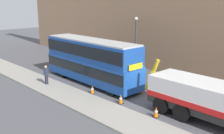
{
  "coord_description": "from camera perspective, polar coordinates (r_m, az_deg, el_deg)",
  "views": [
    {
      "loc": [
        11.34,
        -15.1,
        7.29
      ],
      "look_at": [
        -3.66,
        -0.54,
        2.0
      ],
      "focal_mm": 41.0,
      "sensor_mm": 36.0,
      "label": 1
    }
  ],
  "objects": [
    {
      "name": "traffic_cone_near_bus",
      "position": [
        21.13,
        -4.41,
        -5.05
      ],
      "size": [
        0.36,
        0.36,
        0.72
      ],
      "color": "orange",
      "rests_on": "ground_plane"
    },
    {
      "name": "near_kerb",
      "position": [
        17.31,
        -0.26,
        -10.44
      ],
      "size": [
        60.0,
        2.8,
        0.15
      ],
      "primitive_type": "cube",
      "color": "gray",
      "rests_on": "ground_plane"
    },
    {
      "name": "ground_plane",
      "position": [
        20.25,
        8.4,
        -7.07
      ],
      "size": [
        120.0,
        120.0,
        0.0
      ],
      "primitive_type": "plane",
      "color": "#4C4C51"
    },
    {
      "name": "pedestrian_onlooker",
      "position": [
        23.6,
        -14.45,
        -1.76
      ],
      "size": [
        0.39,
        0.47,
        1.71
      ],
      "rotation": [
        0.0,
        0.0,
        0.39
      ],
      "color": "#232333",
      "rests_on": "near_kerb"
    },
    {
      "name": "traffic_cone_midway",
      "position": [
        19.08,
        1.96,
        -7.18
      ],
      "size": [
        0.36,
        0.36,
        0.72
      ],
      "color": "orange",
      "rests_on": "ground_plane"
    },
    {
      "name": "street_lamp",
      "position": [
        27.38,
        5.31,
        6.12
      ],
      "size": [
        0.36,
        0.36,
        5.83
      ],
      "color": "#38383D",
      "rests_on": "ground_plane"
    },
    {
      "name": "traffic_cone_near_truck",
      "position": [
        17.17,
        9.8,
        -9.89
      ],
      "size": [
        0.36,
        0.36,
        0.72
      ],
      "color": "orange",
      "rests_on": "ground_plane"
    },
    {
      "name": "double_decker_bus",
      "position": [
        23.56,
        -4.76,
        1.75
      ],
      "size": [
        11.09,
        2.77,
        4.06
      ],
      "rotation": [
        0.0,
        0.0,
        -0.02
      ],
      "color": "#19479E",
      "rests_on": "ground_plane"
    }
  ]
}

